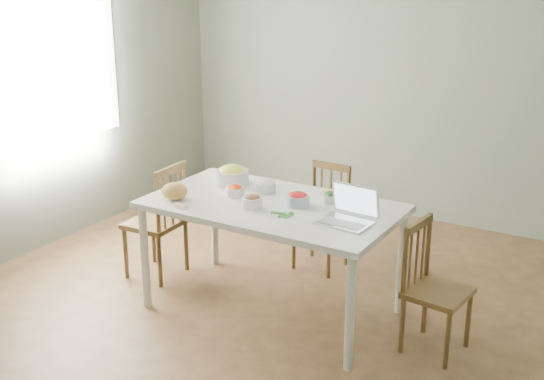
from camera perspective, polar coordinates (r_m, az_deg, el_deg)
The scene contains 19 objects.
floor at distance 5.06m, azimuth 0.63°, elevation -10.53°, with size 5.00×5.00×0.00m, color #4F3321.
wall_back at distance 6.80m, azimuth 11.53°, elevation 8.74°, with size 5.00×0.00×2.70m, color gray.
wall_left at distance 6.18m, azimuth -19.90°, elevation 7.08°, with size 0.00×5.00×2.70m, color gray.
window_left at distance 6.33m, azimuth -17.84°, elevation 8.93°, with size 0.04×1.60×1.20m, color white.
dining_table at distance 5.01m, azimuth 0.00°, elevation -5.58°, with size 1.76×0.99×0.83m, color white, non-canonical shape.
chair_far at distance 5.70m, azimuth 4.05°, elevation -2.35°, with size 0.38×0.36×0.86m, color #44301B, non-canonical shape.
chair_left at distance 5.62m, azimuth -9.65°, elevation -2.45°, with size 0.42×0.40×0.94m, color #44301B, non-canonical shape.
chair_right at distance 4.62m, azimuth 13.55°, elevation -8.00°, with size 0.39×0.37×0.87m, color #44301B, non-canonical shape.
bread_boule at distance 4.98m, azimuth -8.04°, elevation -0.08°, with size 0.18×0.18×0.12m, color #9E7B45.
butter_stick at distance 4.80m, azimuth -7.54°, elevation -1.34°, with size 0.11×0.03×0.03m, color #F8E7C1.
bowl_squash at distance 5.27m, azimuth -3.30°, elevation 1.27°, with size 0.25×0.25×0.15m, color yellow, non-canonical shape.
bowl_carrot at distance 5.02m, azimuth -3.10°, elevation -0.02°, with size 0.14×0.14×0.08m, color red, non-canonical shape.
bowl_onion at distance 5.09m, azimuth -0.64°, elevation 0.36°, with size 0.17×0.17×0.09m, color white, non-canonical shape.
bowl_mushroom at distance 4.76m, azimuth -1.65°, elevation -0.93°, with size 0.14×0.14×0.09m, color #482A1C, non-canonical shape.
bowl_redpep at distance 4.80m, azimuth 2.13°, elevation -0.75°, with size 0.17×0.17×0.10m, color red, non-canonical shape.
bowl_broccoli at distance 4.88m, azimuth 4.85°, elevation -0.58°, with size 0.12×0.12×0.08m, color #193A16, non-canonical shape.
flatbread at distance 5.03m, azimuth 5.21°, elevation -0.39°, with size 0.22×0.22×0.02m, color #E8C981.
basil_bunch at distance 4.65m, azimuth 0.78°, elevation -1.89°, with size 0.19×0.19×0.02m, color #275E20, non-canonical shape.
laptop at distance 4.47m, azimuth 6.04°, elevation -1.38°, with size 0.34×0.29×0.24m, color silver, non-canonical shape.
Camera 1 is at (2.23, -3.82, 2.45)m, focal length 45.64 mm.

